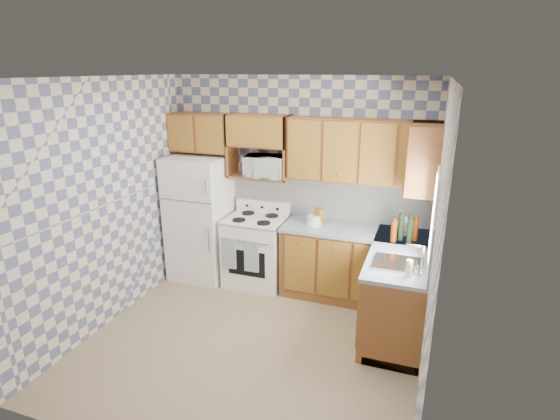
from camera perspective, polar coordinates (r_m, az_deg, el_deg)
The scene contains 30 objects.
floor at distance 4.87m, azimuth -3.63°, elevation -16.73°, with size 3.40×3.40×0.00m, color #837353.
back_wall at distance 5.69m, azimuth 2.37°, elevation 3.52°, with size 3.40×0.02×2.70m, color slate.
right_wall at distance 3.94m, azimuth 19.45°, elevation -4.29°, with size 0.02×3.20×2.70m, color slate.
backsplash_back at distance 5.62m, azimuth 6.22°, elevation 1.66°, with size 2.60×0.01×0.56m, color white.
backsplash_right at distance 4.74m, azimuth 19.28°, elevation -2.44°, with size 0.01×1.60×0.56m, color white.
refrigerator at distance 6.02m, azimuth -10.38°, elevation -1.02°, with size 0.75×0.70×1.68m, color white.
stove_body at distance 5.85m, azimuth -3.12°, elevation -5.43°, with size 0.76×0.65×0.90m, color white.
cooktop at distance 5.68m, azimuth -3.20°, elevation -1.22°, with size 0.76×0.65×0.03m, color silver.
backguard at distance 5.89m, azimuth -2.19°, elevation 0.49°, with size 0.76×0.08×0.17m, color white.
dish_towel_left at distance 5.61m, azimuth -6.68°, elevation -5.68°, with size 0.19×0.03×0.40m, color navy.
dish_towel_right at distance 5.50m, azimuth -3.76°, elevation -6.13°, with size 0.19×0.03×0.40m, color navy.
base_cabinets_back at distance 5.55m, azimuth 9.55°, elevation -7.13°, with size 1.75×0.60×0.88m, color brown.
base_cabinets_right at distance 5.05m, azimuth 15.05°, elevation -10.20°, with size 0.60×1.60×0.88m, color brown.
countertop_back at distance 5.36m, azimuth 9.80°, elevation -2.70°, with size 1.77×0.63×0.04m, color gray.
countertop_right at distance 4.85m, azimuth 15.43°, elevation -5.40°, with size 0.63×1.60×0.04m, color gray.
upper_cabinets_back at distance 5.25m, azimuth 10.62°, elevation 7.57°, with size 1.75×0.33×0.74m, color brown.
upper_cabinets_fridge at distance 5.92m, azimuth -10.24°, elevation 9.95°, with size 0.82×0.33×0.50m, color brown.
upper_cabinets_right at distance 5.01m, azimuth 18.36°, elevation 6.47°, with size 0.33×0.70×0.74m, color brown.
microwave_shelf at distance 5.67m, azimuth -2.67°, elevation 4.35°, with size 0.80×0.33×0.03m, color brown.
microwave at distance 5.56m, azimuth -1.98°, elevation 5.71°, with size 0.50×0.34×0.28m, color white.
sink at distance 4.52m, azimuth 15.16°, elevation -6.80°, with size 0.48×0.40×0.03m, color #B7B7BC.
window at distance 4.33m, azimuth 19.48°, elevation -0.87°, with size 0.02×0.66×0.86m, color white.
bottle_0 at distance 5.10m, azimuth 15.54°, elevation -2.16°, with size 0.07×0.07×0.31m, color black.
bottle_1 at distance 5.04m, azimuth 16.61°, elevation -2.61°, with size 0.07×0.07×0.29m, color black.
bottle_2 at distance 5.14m, azimuth 17.22°, elevation -2.40°, with size 0.07×0.07×0.27m, color #652709.
bottle_3 at distance 5.04m, azimuth 14.65°, elevation -2.70°, with size 0.07×0.07×0.25m, color #652709.
knife_block at distance 5.45m, azimuth 5.07°, elevation -0.80°, with size 0.09×0.09×0.21m, color brown.
electric_kettle at distance 5.31m, azimuth 15.94°, elevation -2.18°, with size 0.13×0.13×0.17m, color white.
food_containers at distance 5.42m, azimuth 4.44°, elevation -1.38°, with size 0.18×0.18×0.12m, color beige, non-canonical shape.
soap_bottle at distance 4.26m, azimuth 16.52°, elevation -7.34°, with size 0.06×0.06×0.17m, color beige.
Camera 1 is at (1.60, -3.67, 2.78)m, focal length 28.00 mm.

